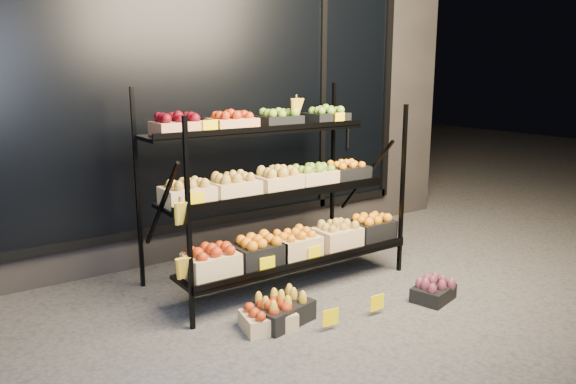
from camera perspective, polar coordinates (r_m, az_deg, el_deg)
ground at (r=4.49m, az=3.53°, el=-11.21°), size 24.00×24.00×0.00m
building at (r=6.34m, az=-11.20°, el=11.76°), size 6.00×2.08×3.50m
display_rack at (r=4.70m, az=-0.94°, el=0.01°), size 2.18×1.02×1.66m
tag_floor_a at (r=4.04m, az=4.34°, el=-13.09°), size 0.13×0.01×0.12m
tag_floor_b at (r=4.31m, az=9.04°, el=-11.51°), size 0.13×0.01×0.12m
floor_crate_left at (r=4.05m, az=-2.04°, el=-12.55°), size 0.40×0.33×0.19m
floor_crate_midleft at (r=4.14m, az=-0.77°, el=-11.80°), size 0.49×0.40×0.21m
floor_crate_right at (r=4.65m, az=14.56°, el=-9.61°), size 0.39×0.33×0.18m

